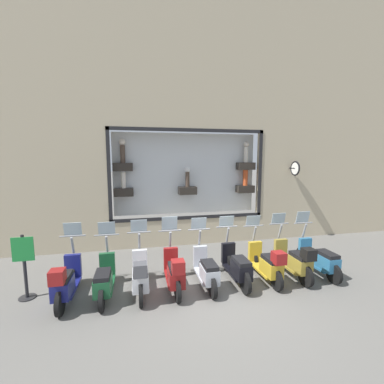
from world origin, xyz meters
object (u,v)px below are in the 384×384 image
(scooter_black_3, at_px, (237,266))
(scooter_silver_4, at_px, (206,270))
(scooter_teal_0, at_px, (320,259))
(scooter_olive_1, at_px, (295,260))
(scooter_navy_8, at_px, (66,282))
(scooter_red_5, at_px, (175,272))
(scooter_white_6, at_px, (140,275))
(scooter_yellow_2, at_px, (267,264))
(shop_sign_post, at_px, (24,265))
(scooter_green_7, at_px, (104,280))

(scooter_black_3, relative_size, scooter_silver_4, 1.01)
(scooter_teal_0, relative_size, scooter_black_3, 1.00)
(scooter_teal_0, relative_size, scooter_silver_4, 1.00)
(scooter_olive_1, distance_m, scooter_navy_8, 5.64)
(scooter_olive_1, bearing_deg, scooter_silver_4, 88.74)
(scooter_black_3, height_order, scooter_navy_8, scooter_navy_8)
(scooter_red_5, bearing_deg, scooter_navy_8, 89.93)
(scooter_silver_4, bearing_deg, scooter_olive_1, -91.26)
(scooter_navy_8, bearing_deg, scooter_white_6, -90.08)
(scooter_olive_1, distance_m, scooter_yellow_2, 0.81)
(scooter_teal_0, bearing_deg, shop_sign_post, 87.52)
(scooter_black_3, distance_m, scooter_silver_4, 0.81)
(scooter_olive_1, height_order, scooter_red_5, scooter_red_5)
(scooter_yellow_2, xyz_separation_m, scooter_navy_8, (0.01, 4.84, 0.01))
(scooter_red_5, height_order, shop_sign_post, scooter_red_5)
(scooter_yellow_2, relative_size, shop_sign_post, 1.20)
(scooter_red_5, bearing_deg, scooter_yellow_2, -90.07)
(scooter_olive_1, bearing_deg, scooter_yellow_2, 90.47)
(scooter_olive_1, height_order, scooter_yellow_2, scooter_olive_1)
(scooter_silver_4, distance_m, scooter_white_6, 1.61)
(scooter_red_5, bearing_deg, shop_sign_post, 83.55)
(scooter_black_3, xyz_separation_m, scooter_green_7, (-0.01, 3.22, -0.02))
(scooter_red_5, bearing_deg, scooter_green_7, 87.98)
(scooter_yellow_2, distance_m, scooter_black_3, 0.81)
(scooter_white_6, bearing_deg, scooter_red_5, -90.04)
(scooter_yellow_2, height_order, scooter_silver_4, scooter_silver_4)
(scooter_olive_1, bearing_deg, scooter_green_7, 89.37)
(scooter_silver_4, distance_m, scooter_green_7, 2.42)
(scooter_teal_0, xyz_separation_m, scooter_red_5, (-0.06, 4.03, 0.04))
(scooter_olive_1, xyz_separation_m, scooter_red_5, (-0.00, 3.22, -0.01))
(scooter_black_3, xyz_separation_m, shop_sign_post, (0.32, 4.97, 0.35))
(scooter_teal_0, distance_m, scooter_navy_8, 6.45)
(scooter_black_3, distance_m, shop_sign_post, 4.99)
(scooter_yellow_2, bearing_deg, scooter_silver_4, 87.87)
(scooter_teal_0, height_order, scooter_yellow_2, scooter_teal_0)
(scooter_yellow_2, distance_m, scooter_silver_4, 1.61)
(scooter_yellow_2, xyz_separation_m, scooter_white_6, (0.00, 3.22, 0.01))
(scooter_black_3, bearing_deg, scooter_green_7, 90.09)
(scooter_white_6, bearing_deg, shop_sign_post, 81.54)
(scooter_olive_1, distance_m, scooter_black_3, 1.61)
(scooter_teal_0, relative_size, scooter_olive_1, 1.00)
(scooter_teal_0, relative_size, scooter_green_7, 1.00)
(scooter_olive_1, distance_m, scooter_white_6, 4.03)
(scooter_teal_0, bearing_deg, scooter_silver_4, 90.04)
(scooter_red_5, xyz_separation_m, scooter_navy_8, (0.00, 2.42, 0.01))
(scooter_silver_4, distance_m, scooter_navy_8, 3.23)
(scooter_green_7, bearing_deg, scooter_white_6, -93.98)
(scooter_olive_1, relative_size, scooter_red_5, 1.00)
(scooter_white_6, xyz_separation_m, scooter_green_7, (0.06, 0.81, -0.05))
(scooter_black_3, relative_size, scooter_white_6, 1.00)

